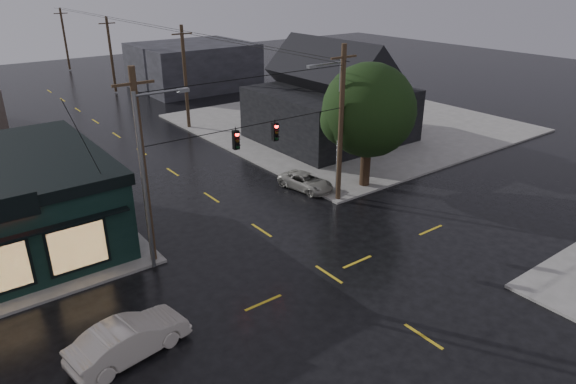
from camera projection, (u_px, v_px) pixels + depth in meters
ground_plane at (329, 274)px, 25.84m from camera, size 160.00×160.00×0.00m
sidewalk_ne at (347, 123)px, 51.54m from camera, size 28.00×28.00×0.15m
ne_building at (331, 90)px, 44.84m from camera, size 12.60×11.60×8.75m
corner_tree at (369, 111)px, 34.28m from camera, size 6.35×6.35×8.54m
utility_pole_nw at (154, 261)px, 27.01m from camera, size 2.00×0.32×10.15m
utility_pole_ne at (338, 200)px, 34.20m from camera, size 2.00×0.32×10.15m
utility_pole_far_a at (189, 128)px, 49.96m from camera, size 2.00×0.32×9.65m
utility_pole_far_b at (116, 93)px, 64.62m from camera, size 2.00×0.32×9.15m
utility_pole_far_c at (70, 70)px, 79.28m from camera, size 2.00×0.32×9.15m
span_signal_assembly at (256, 135)px, 28.41m from camera, size 13.00×0.48×1.23m
streetlight_nw at (154, 269)px, 26.33m from camera, size 5.40×0.30×9.15m
streetlight_ne at (336, 195)px, 34.99m from camera, size 5.40×0.30×9.15m
bg_building_east at (193, 66)px, 66.58m from camera, size 14.00×12.00×5.60m
sedan_cream at (129, 339)px, 20.10m from camera, size 4.98×2.40×1.57m
suv_silver at (306, 182)px, 35.73m from camera, size 2.59×4.37×1.14m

